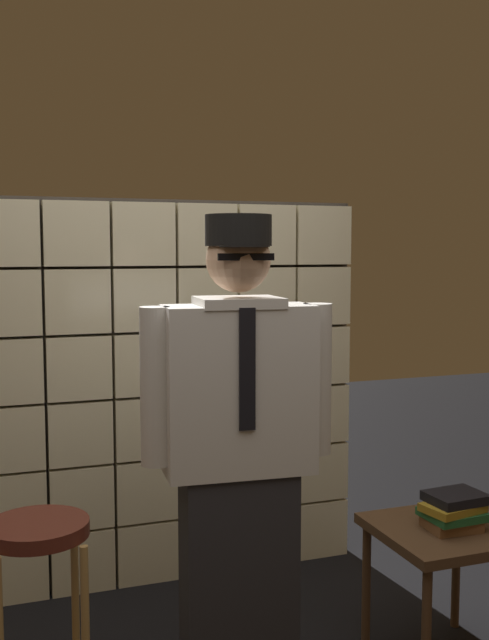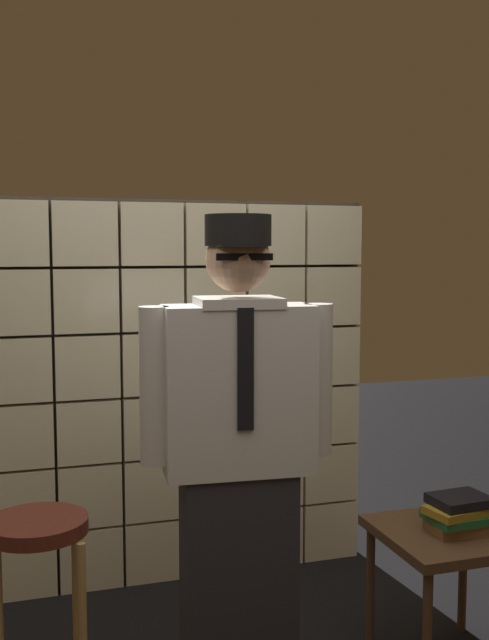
{
  "view_description": "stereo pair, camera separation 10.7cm",
  "coord_description": "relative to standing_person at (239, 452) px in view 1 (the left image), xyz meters",
  "views": [
    {
      "loc": [
        -0.75,
        -2.17,
        1.64
      ],
      "look_at": [
        0.14,
        0.32,
        1.39
      ],
      "focal_mm": 42.01,
      "sensor_mm": 36.0,
      "label": 1
    },
    {
      "loc": [
        -0.65,
        -2.21,
        1.64
      ],
      "look_at": [
        0.14,
        0.32,
        1.39
      ],
      "focal_mm": 42.01,
      "sensor_mm": 36.0,
      "label": 2
    }
  ],
  "objects": [
    {
      "name": "glass_block_wall",
      "position": [
        -0.11,
        1.07,
        0.01
      ],
      "size": [
        2.22,
        0.1,
        1.9
      ],
      "color": "beige",
      "rests_on": "ground"
    },
    {
      "name": "standing_person",
      "position": [
        0.0,
        0.0,
        0.0
      ],
      "size": [
        0.7,
        0.31,
        1.76
      ],
      "rotation": [
        0.0,
        0.0,
        -0.08
      ],
      "color": "#28282D",
      "rests_on": "ground"
    },
    {
      "name": "bar_stool",
      "position": [
        -0.7,
        0.01,
        -0.36
      ],
      "size": [
        0.34,
        0.34,
        0.74
      ],
      "color": "#592319",
      "rests_on": "ground"
    },
    {
      "name": "side_table",
      "position": [
        0.84,
        -0.06,
        -0.44
      ],
      "size": [
        0.52,
        0.52,
        0.55
      ],
      "color": "#513823",
      "rests_on": "ground"
    },
    {
      "name": "book_stack",
      "position": [
        0.86,
        -0.09,
        -0.29
      ],
      "size": [
        0.26,
        0.2,
        0.14
      ],
      "color": "brown",
      "rests_on": "side_table"
    },
    {
      "name": "coffee_mug",
      "position": [
        0.97,
        -0.04,
        -0.32
      ],
      "size": [
        0.13,
        0.08,
        0.09
      ],
      "color": "navy",
      "rests_on": "side_table"
    }
  ]
}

